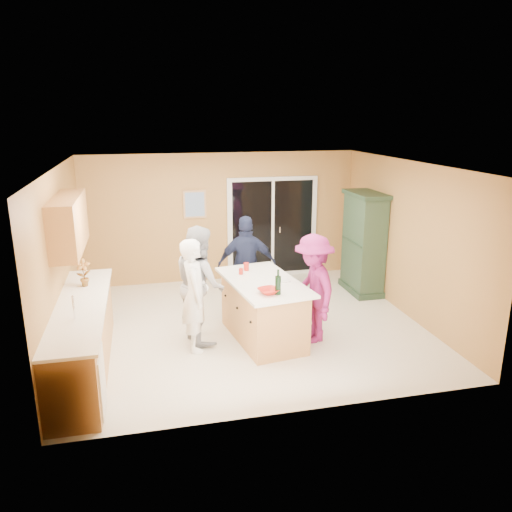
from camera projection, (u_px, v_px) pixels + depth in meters
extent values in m
plane|color=beige|center=(248.00, 326.00, 8.13)|extent=(5.50, 5.50, 0.00)
cube|color=silver|center=(248.00, 165.00, 7.42)|extent=(5.50, 5.00, 0.10)
cube|color=tan|center=(222.00, 218.00, 10.12)|extent=(5.50, 0.10, 2.60)
cube|color=tan|center=(296.00, 308.00, 5.43)|extent=(5.50, 0.10, 2.60)
cube|color=tan|center=(62.00, 260.00, 7.18)|extent=(0.10, 5.00, 2.60)
cube|color=tan|center=(408.00, 239.00, 8.37)|extent=(0.10, 5.00, 2.60)
cube|color=tan|center=(83.00, 339.00, 6.64)|extent=(0.60, 3.00, 0.90)
cube|color=silver|center=(75.00, 384.00, 5.62)|extent=(0.62, 0.60, 0.72)
cube|color=white|center=(81.00, 306.00, 6.51)|extent=(0.65, 3.05, 0.04)
cylinder|color=silver|center=(74.00, 308.00, 5.99)|extent=(0.02, 0.02, 0.30)
cube|color=tan|center=(69.00, 224.00, 6.87)|extent=(0.35, 1.60, 0.75)
cube|color=silver|center=(272.00, 227.00, 10.39)|extent=(1.90, 0.05, 2.10)
cube|color=black|center=(273.00, 228.00, 10.37)|extent=(1.70, 0.03, 1.94)
cube|color=silver|center=(273.00, 228.00, 10.37)|extent=(0.06, 0.04, 1.94)
cube|color=silver|center=(280.00, 230.00, 10.40)|extent=(0.02, 0.03, 0.12)
cube|color=tan|center=(195.00, 204.00, 9.90)|extent=(0.46, 0.03, 0.56)
cube|color=#4F6BA4|center=(195.00, 204.00, 9.89)|extent=(0.38, 0.02, 0.48)
cube|color=tan|center=(263.00, 311.00, 7.57)|extent=(1.04, 1.68, 0.90)
cube|color=white|center=(263.00, 282.00, 7.44)|extent=(1.22, 1.91, 0.04)
cube|color=black|center=(263.00, 335.00, 7.68)|extent=(0.95, 1.59, 0.10)
cube|color=#223825|center=(361.00, 288.00, 9.72)|extent=(0.54, 1.02, 0.12)
cube|color=#2F462F|center=(364.00, 243.00, 9.47)|extent=(0.48, 0.96, 1.80)
cube|color=#223825|center=(367.00, 194.00, 9.21)|extent=(0.56, 1.05, 0.08)
imported|color=white|center=(195.00, 295.00, 7.15)|extent=(0.43, 0.63, 1.66)
imported|color=#9A9B9D|center=(200.00, 284.00, 7.46)|extent=(0.83, 0.98, 1.77)
imported|color=#1A243B|center=(247.00, 266.00, 8.46)|extent=(1.05, 0.55, 1.71)
imported|color=#7D1B58|center=(313.00, 288.00, 7.43)|extent=(0.68, 1.10, 1.65)
imported|color=red|center=(269.00, 291.00, 6.89)|extent=(0.35, 0.35, 0.07)
imported|color=red|center=(83.00, 273.00, 7.13)|extent=(0.22, 0.16, 0.40)
cylinder|color=red|center=(246.00, 267.00, 7.90)|extent=(0.11, 0.11, 0.12)
cylinder|color=red|center=(241.00, 271.00, 7.71)|extent=(0.08, 0.08, 0.10)
cylinder|color=black|center=(278.00, 285.00, 6.84)|extent=(0.08, 0.08, 0.26)
cylinder|color=black|center=(278.00, 273.00, 6.79)|extent=(0.03, 0.03, 0.10)
cylinder|color=silver|center=(284.00, 281.00, 7.41)|extent=(0.24, 0.24, 0.01)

